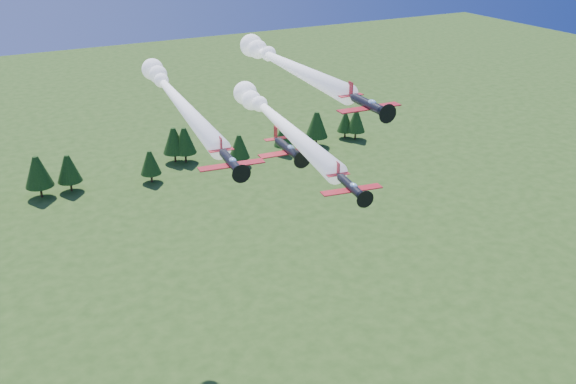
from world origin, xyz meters
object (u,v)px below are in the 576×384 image
plane_slot (288,149)px  plane_lead (275,118)px  plane_right (283,62)px  plane_left (174,95)px

plane_slot → plane_lead: bearing=79.2°
plane_right → plane_slot: 17.91m
plane_lead → plane_slot: (-2.00, -7.68, -1.71)m
plane_lead → plane_left: plane_left is taller
plane_lead → plane_right: bearing=63.7°
plane_lead → plane_left: 17.28m
plane_left → plane_right: size_ratio=1.22×
plane_right → plane_lead: bearing=-122.0°
plane_lead → plane_right: plane_right is taller
plane_left → plane_right: bearing=-19.7°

